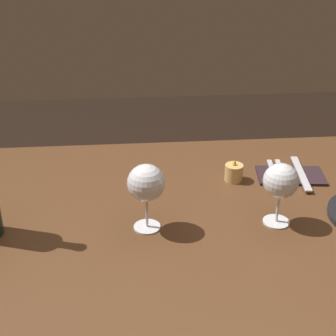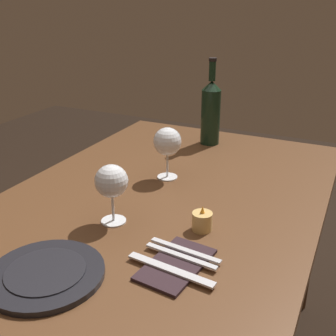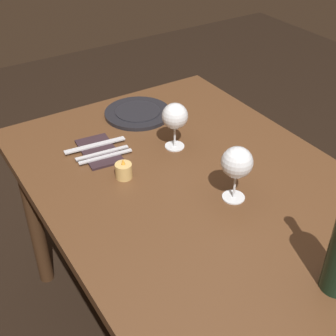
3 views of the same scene
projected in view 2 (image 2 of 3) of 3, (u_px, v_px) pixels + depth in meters
The scene contains 10 objects.
dining_table at pixel (166, 219), 1.30m from camera, with size 1.30×0.90×0.74m.
wine_glass_left at pixel (167, 142), 1.32m from camera, with size 0.09×0.09×0.17m.
wine_glass_right at pixel (111, 182), 1.06m from camera, with size 0.09×0.09×0.16m.
wine_bottle at pixel (211, 111), 1.63m from camera, with size 0.08×0.08×0.34m.
votive_candle at pixel (202, 222), 1.06m from camera, with size 0.05×0.05×0.07m.
dinner_plate at pixel (46, 274), 0.88m from camera, with size 0.25×0.25×0.02m.
folded_napkin at pixel (176, 264), 0.92m from camera, with size 0.20×0.13×0.01m.
fork_inner at pixel (181, 256), 0.94m from camera, with size 0.03×0.18×0.00m.
fork_outer at pixel (185, 250), 0.96m from camera, with size 0.03×0.18×0.00m.
table_knife at pixel (170, 269), 0.89m from camera, with size 0.04×0.21×0.00m.
Camera 2 is at (1.02, 0.49, 1.30)m, focal length 44.71 mm.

